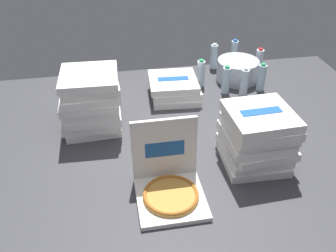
{
  "coord_description": "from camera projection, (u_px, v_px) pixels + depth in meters",
  "views": [
    {
      "loc": [
        -0.36,
        -1.75,
        1.43
      ],
      "look_at": [
        -0.03,
        0.1,
        0.14
      ],
      "focal_mm": 39.45,
      "sensor_mm": 36.0,
      "label": 1
    }
  ],
  "objects": [
    {
      "name": "ground_plane",
      "position": [
        176.0,
        154.0,
        2.29
      ],
      "size": [
        3.2,
        2.4,
        0.02
      ],
      "primitive_type": "cube",
      "color": "#38383D"
    },
    {
      "name": "open_pizza_box",
      "position": [
        169.0,
        182.0,
        1.95
      ],
      "size": [
        0.36,
        0.39,
        0.38
      ],
      "color": "white",
      "rests_on": "ground_plane"
    },
    {
      "name": "pizza_stack_right_near",
      "position": [
        174.0,
        88.0,
        2.81
      ],
      "size": [
        0.4,
        0.4,
        0.15
      ],
      "color": "white",
      "rests_on": "ground_plane"
    },
    {
      "name": "pizza_stack_right_far",
      "position": [
        257.0,
        137.0,
        2.12
      ],
      "size": [
        0.39,
        0.39,
        0.35
      ],
      "color": "white",
      "rests_on": "ground_plane"
    },
    {
      "name": "pizza_stack_left_near",
      "position": [
        91.0,
        101.0,
        2.41
      ],
      "size": [
        0.39,
        0.39,
        0.4
      ],
      "color": "white",
      "rests_on": "ground_plane"
    },
    {
      "name": "ice_bucket",
      "position": [
        237.0,
        70.0,
        3.04
      ],
      "size": [
        0.34,
        0.34,
        0.17
      ],
      "primitive_type": "cylinder",
      "color": "#B7BABF",
      "rests_on": "ground_plane"
    },
    {
      "name": "water_bottle_0",
      "position": [
        259.0,
        61.0,
        3.13
      ],
      "size": [
        0.06,
        0.06,
        0.23
      ],
      "color": "white",
      "rests_on": "ground_plane"
    },
    {
      "name": "water_bottle_1",
      "position": [
        201.0,
        73.0,
        2.95
      ],
      "size": [
        0.06,
        0.06,
        0.23
      ],
      "color": "silver",
      "rests_on": "ground_plane"
    },
    {
      "name": "water_bottle_2",
      "position": [
        261.0,
        77.0,
        2.89
      ],
      "size": [
        0.06,
        0.06,
        0.23
      ],
      "color": "silver",
      "rests_on": "ground_plane"
    },
    {
      "name": "water_bottle_3",
      "position": [
        244.0,
        82.0,
        2.82
      ],
      "size": [
        0.06,
        0.06,
        0.23
      ],
      "color": "silver",
      "rests_on": "ground_plane"
    },
    {
      "name": "water_bottle_4",
      "position": [
        214.0,
        56.0,
        3.22
      ],
      "size": [
        0.06,
        0.06,
        0.23
      ],
      "color": "silver",
      "rests_on": "ground_plane"
    },
    {
      "name": "water_bottle_5",
      "position": [
        226.0,
        80.0,
        2.85
      ],
      "size": [
        0.06,
        0.06,
        0.23
      ],
      "color": "silver",
      "rests_on": "ground_plane"
    },
    {
      "name": "water_bottle_6",
      "position": [
        234.0,
        52.0,
        3.29
      ],
      "size": [
        0.06,
        0.06,
        0.23
      ],
      "color": "silver",
      "rests_on": "ground_plane"
    }
  ]
}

